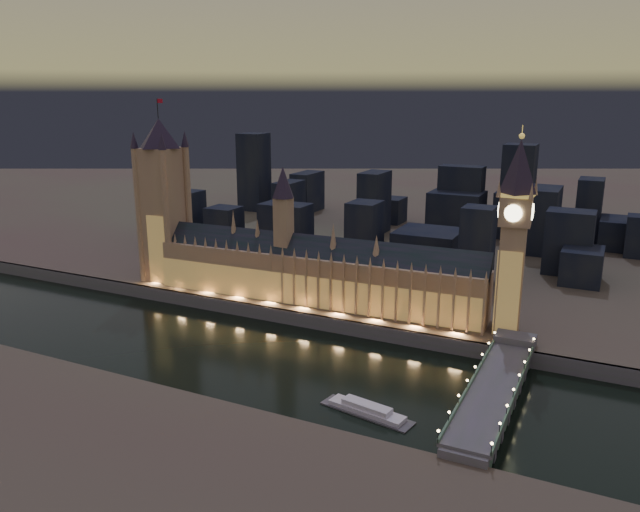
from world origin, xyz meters
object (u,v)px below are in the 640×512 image
at_px(victoria_tower, 163,192).
at_px(elizabeth_tower, 515,221).
at_px(palace_of_westminster, 313,271).
at_px(river_boat, 367,410).
at_px(westminster_bridge, 495,391).

bearing_deg(victoria_tower, elizabeth_tower, 0.00).
height_order(palace_of_westminster, victoria_tower, victoria_tower).
relative_size(palace_of_westminster, elizabeth_tower, 1.94).
bearing_deg(elizabeth_tower, victoria_tower, -180.00).
distance_m(palace_of_westminster, victoria_tower, 113.83).
bearing_deg(river_boat, westminster_bridge, 34.21).
relative_size(palace_of_westminster, river_boat, 4.87).
bearing_deg(river_boat, palace_of_westminster, 127.11).
relative_size(elizabeth_tower, westminster_bridge, 0.92).
relative_size(victoria_tower, westminster_bridge, 1.02).
distance_m(victoria_tower, river_boat, 213.50).
relative_size(westminster_bridge, river_boat, 2.72).
distance_m(westminster_bridge, river_boat, 55.03).
height_order(palace_of_westminster, river_boat, palace_of_westminster).
distance_m(victoria_tower, elizabeth_tower, 218.00).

